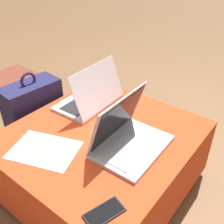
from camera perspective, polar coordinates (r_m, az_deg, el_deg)
ground_plane at (r=1.56m, az=-1.98°, el=-15.72°), size 14.00×14.00×0.00m
ottoman at (r=1.42m, az=-2.13°, el=-10.61°), size 0.90×0.84×0.38m
laptop_near at (r=1.19m, az=3.34°, el=-5.43°), size 0.36×0.26×0.26m
laptop_far at (r=1.50m, az=-4.54°, el=3.32°), size 0.38×0.26×0.24m
cell_phone at (r=0.97m, az=-1.66°, el=-21.07°), size 0.16×0.11×0.01m
backpack at (r=1.73m, az=-16.48°, el=-1.37°), size 0.36×0.25×0.55m
paper_sheet at (r=1.24m, az=-14.50°, el=-7.95°), size 0.30×0.35×0.00m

